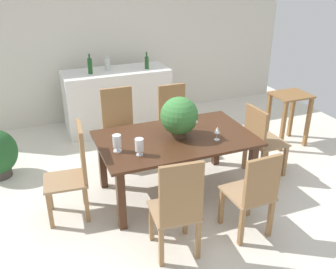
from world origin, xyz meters
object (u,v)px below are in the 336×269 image
(crystal_vase_left, at_px, (139,145))
(wine_bottle_clear, at_px, (107,64))
(chair_foot_end, at_px, (261,138))
(wine_bottle_tall, at_px, (90,66))
(chair_near_right, at_px, (254,192))
(flower_centerpiece, at_px, (179,116))
(kitchen_counter, at_px, (117,100))
(wine_bottle_amber, at_px, (147,62))
(side_table, at_px, (289,109))
(chair_head_end, at_px, (75,169))
(chair_far_left, at_px, (119,123))
(crystal_vase_center_near, at_px, (117,142))
(dining_table, at_px, (176,145))
(wine_glass, at_px, (217,130))
(chair_far_right, at_px, (174,116))
(chair_near_left, at_px, (178,207))

(crystal_vase_left, xyz_separation_m, wine_bottle_clear, (0.26, 2.43, 0.24))
(chair_foot_end, relative_size, wine_bottle_tall, 3.07)
(chair_near_right, xyz_separation_m, flower_centerpiece, (-0.36, 1.02, 0.46))
(kitchen_counter, relative_size, wine_bottle_clear, 6.60)
(wine_bottle_tall, bearing_deg, wine_bottle_amber, -2.85)
(wine_bottle_clear, height_order, side_table, wine_bottle_clear)
(flower_centerpiece, relative_size, crystal_vase_left, 2.50)
(chair_head_end, bearing_deg, chair_far_left, 148.90)
(chair_foot_end, height_order, chair_head_end, chair_head_end)
(crystal_vase_left, bearing_deg, chair_near_right, -39.45)
(flower_centerpiece, distance_m, crystal_vase_left, 0.63)
(kitchen_counter, relative_size, side_table, 2.10)
(flower_centerpiece, height_order, crystal_vase_center_near, flower_centerpiece)
(dining_table, bearing_deg, side_table, 16.38)
(chair_far_left, distance_m, wine_bottle_clear, 1.27)
(wine_bottle_clear, distance_m, wine_bottle_tall, 0.30)
(dining_table, distance_m, wine_bottle_amber, 2.11)
(chair_head_end, relative_size, wine_bottle_amber, 3.92)
(dining_table, xyz_separation_m, crystal_vase_left, (-0.51, -0.26, 0.21))
(chair_head_end, xyz_separation_m, wine_glass, (1.56, -0.22, 0.28))
(chair_head_end, distance_m, chair_far_right, 1.86)
(dining_table, height_order, wine_bottle_tall, wine_bottle_tall)
(crystal_vase_center_near, relative_size, side_table, 0.24)
(chair_foot_end, bearing_deg, wine_bottle_tall, 37.38)
(chair_near_right, bearing_deg, wine_glass, -92.26)
(crystal_vase_center_near, xyz_separation_m, wine_bottle_amber, (1.06, 2.12, 0.24))
(chair_foot_end, xyz_separation_m, chair_near_right, (-0.77, -1.01, 0.00))
(chair_head_end, xyz_separation_m, chair_near_right, (1.56, -1.01, -0.04))
(wine_glass, height_order, side_table, wine_glass)
(dining_table, bearing_deg, wine_glass, -30.04)
(chair_far_right, height_order, side_table, chair_far_right)
(chair_foot_end, relative_size, chair_far_right, 0.94)
(chair_near_left, relative_size, crystal_vase_left, 5.62)
(chair_near_left, distance_m, flower_centerpiece, 1.20)
(chair_foot_end, distance_m, side_table, 1.09)
(chair_far_right, bearing_deg, kitchen_counter, 116.94)
(wine_glass, bearing_deg, chair_far_left, 122.44)
(crystal_vase_center_near, bearing_deg, wine_bottle_tall, 85.65)
(chair_near_left, height_order, wine_glass, chair_near_left)
(wine_bottle_amber, bearing_deg, wine_bottle_clear, 166.93)
(chair_foot_end, distance_m, kitchen_counter, 2.49)
(chair_near_left, distance_m, wine_bottle_amber, 3.19)
(side_table, bearing_deg, chair_foot_end, -145.87)
(chair_head_end, xyz_separation_m, wine_bottle_clear, (0.90, 2.18, 0.52))
(crystal_vase_center_near, xyz_separation_m, wine_bottle_clear, (0.45, 2.26, 0.24))
(wine_glass, distance_m, kitchen_counter, 2.44)
(chair_near_right, bearing_deg, wine_bottle_clear, -80.51)
(dining_table, distance_m, chair_head_end, 1.16)
(chair_head_end, height_order, crystal_vase_left, chair_head_end)
(chair_far_right, xyz_separation_m, wine_bottle_tall, (-0.94, 1.06, 0.57))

